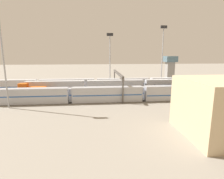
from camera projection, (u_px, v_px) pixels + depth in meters
The scene contains 16 objects.
ground_plane at pixel (130, 95), 71.19m from camera, with size 400.00×400.00×0.00m, color gray.
track_bed_0 at pixel (126, 89), 80.94m from camera, with size 140.00×2.80×0.12m, color #3D3833.
track_bed_1 at pixel (128, 92), 76.06m from camera, with size 140.00×2.80×0.12m, color #4C443D.
track_bed_2 at pixel (130, 94), 71.18m from camera, with size 140.00×2.80×0.12m, color #3D3833.
track_bed_3 at pixel (133, 98), 66.30m from camera, with size 140.00×2.80×0.12m, color #3D3833.
track_bed_4 at pixel (136, 101), 61.42m from camera, with size 140.00×2.80×0.12m, color #3D3833.
train_on_track_3 at pixel (115, 92), 65.25m from camera, with size 66.40×3.06×4.40m.
train_on_track_0 at pixel (123, 84), 80.32m from camera, with size 119.80×3.06×5.00m.
train_on_track_1 at pixel (144, 86), 76.22m from camera, with size 95.60×3.06×5.00m.
train_on_track_2 at pixel (31, 91), 67.21m from camera, with size 10.00×3.00×5.00m.
train_on_track_4 at pixel (107, 94), 60.00m from camera, with size 71.40×3.06×5.00m.
light_mast_0 at pixel (163, 49), 81.79m from camera, with size 2.80×0.70×27.89m.
light_mast_1 at pixel (1, 38), 49.97m from camera, with size 2.80×0.70×32.30m.
light_mast_2 at pixel (110, 53), 80.75m from camera, with size 2.80×0.70×24.54m.
signal_gantry at pixel (118, 76), 69.27m from camera, with size 0.70×25.00×8.80m.
control_tower at pixel (170, 67), 97.79m from camera, with size 6.00×6.00×14.42m.
Camera 1 is at (13.89, 68.38, 15.97)m, focal length 29.16 mm.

